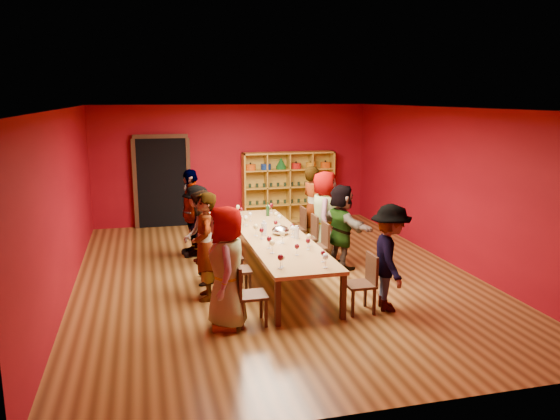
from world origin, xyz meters
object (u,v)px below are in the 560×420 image
at_px(person_left_3, 198,224).
at_px(chair_person_right_3, 309,235).
at_px(person_right_3, 324,215).
at_px(chair_person_right_4, 298,226).
at_px(person_left_2, 201,237).
at_px(person_left_1, 205,246).
at_px(chair_person_left_2, 226,254).
at_px(person_right_2, 341,226).
at_px(wine_bottle, 268,211).
at_px(chair_person_left_1, 233,267).
at_px(person_right_0, 390,258).
at_px(chair_person_right_2, 320,243).
at_px(person_left_4, 191,213).
at_px(chair_person_left_3, 216,237).
at_px(chair_person_right_0, 365,280).
at_px(person_left_0, 227,267).
at_px(chair_person_left_4, 213,230).
at_px(person_right_4, 313,207).
at_px(tasting_table, 275,238).
at_px(shelving_unit, 288,183).
at_px(spittoon_bowl, 280,230).
at_px(chair_person_left_0, 246,291).

bearing_deg(person_left_3, chair_person_right_3, 73.73).
height_order(person_right_3, chair_person_right_4, person_right_3).
distance_m(person_left_2, chair_person_right_4, 2.85).
bearing_deg(person_left_1, chair_person_right_3, 130.45).
distance_m(chair_person_left_2, person_left_3, 1.29).
distance_m(person_right_2, wine_bottle, 1.82).
height_order(chair_person_left_1, person_left_1, person_left_1).
distance_m(person_right_0, chair_person_right_2, 2.21).
relative_size(person_left_3, person_right_3, 0.87).
distance_m(person_left_4, chair_person_right_2, 2.74).
relative_size(person_left_3, wine_bottle, 5.30).
relative_size(person_left_2, wine_bottle, 5.64).
bearing_deg(person_left_4, chair_person_right_4, 81.00).
relative_size(chair_person_left_3, person_right_0, 0.54).
height_order(person_left_4, chair_person_right_0, person_left_4).
xyz_separation_m(person_left_0, chair_person_left_4, (0.27, 3.71, -0.37)).
xyz_separation_m(chair_person_right_2, person_right_4, (0.32, 1.48, 0.39)).
relative_size(chair_person_right_0, person_right_4, 0.50).
xyz_separation_m(person_left_0, chair_person_left_1, (0.27, 1.17, -0.37)).
distance_m(person_left_4, chair_person_right_4, 2.28).
height_order(person_right_3, person_right_4, person_right_4).
bearing_deg(person_right_2, person_right_0, 167.81).
bearing_deg(wine_bottle, chair_person_left_2, -123.88).
relative_size(tasting_table, shelving_unit, 1.88).
relative_size(tasting_table, chair_person_left_3, 5.06).
xyz_separation_m(person_left_3, person_left_4, (-0.07, 0.57, 0.12)).
bearing_deg(person_left_3, person_right_0, 30.93).
bearing_deg(person_left_1, chair_person_left_3, 171.27).
bearing_deg(person_left_4, wine_bottle, 79.71).
bearing_deg(person_left_4, person_left_0, -5.49).
bearing_deg(spittoon_bowl, chair_person_right_3, 44.78).
height_order(person_right_2, spittoon_bowl, person_right_2).
height_order(chair_person_left_4, chair_person_right_0, same).
bearing_deg(person_left_0, chair_person_left_2, 178.85).
bearing_deg(spittoon_bowl, person_right_3, 35.58).
relative_size(shelving_unit, person_left_1, 1.39).
bearing_deg(tasting_table, chair_person_right_3, 43.22).
bearing_deg(chair_person_left_2, person_left_4, 103.38).
distance_m(person_left_0, chair_person_right_2, 3.05).
distance_m(chair_person_left_0, chair_person_left_4, 3.71).
distance_m(tasting_table, person_left_0, 2.33).
distance_m(shelving_unit, chair_person_left_2, 4.98).
relative_size(tasting_table, spittoon_bowl, 14.23).
bearing_deg(chair_person_left_0, person_left_4, 96.51).
relative_size(chair_person_left_0, person_right_3, 0.51).
relative_size(shelving_unit, chair_person_left_3, 2.70).
height_order(chair_person_right_0, chair_person_right_4, same).
bearing_deg(person_left_1, shelving_unit, 155.66).
xyz_separation_m(person_right_0, chair_person_right_2, (-0.40, 2.15, -0.32)).
xyz_separation_m(chair_person_right_3, person_right_3, (0.31, 0.00, 0.39)).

